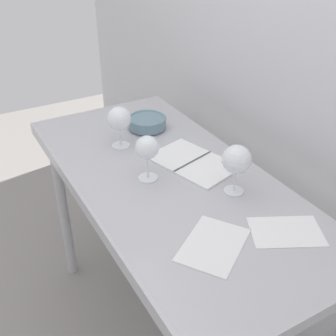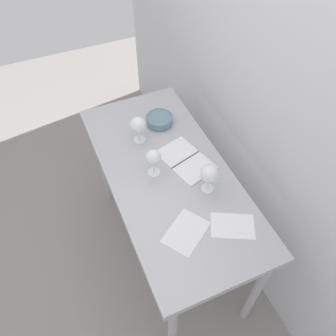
% 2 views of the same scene
% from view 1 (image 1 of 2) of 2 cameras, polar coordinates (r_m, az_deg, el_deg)
% --- Properties ---
extents(ground_plane, '(6.00, 6.00, 0.00)m').
position_cam_1_polar(ground_plane, '(2.17, 0.34, -21.58)').
color(ground_plane, gray).
extents(back_wall, '(3.80, 0.04, 2.60)m').
position_cam_1_polar(back_wall, '(1.66, 15.91, 15.26)').
color(back_wall, silver).
rests_on(back_wall, ground_plane).
extents(steel_counter, '(1.40, 0.65, 0.90)m').
position_cam_1_polar(steel_counter, '(1.60, 0.24, -4.39)').
color(steel_counter, '#B2B2B7').
rests_on(steel_counter, ground_plane).
extents(wine_glass_near_left, '(0.10, 0.10, 0.17)m').
position_cam_1_polar(wine_glass_near_left, '(1.70, -6.54, 6.46)').
color(wine_glass_near_left, white).
rests_on(wine_glass_near_left, steel_counter).
extents(wine_glass_near_center, '(0.08, 0.08, 0.17)m').
position_cam_1_polar(wine_glass_near_center, '(1.47, -2.80, 2.55)').
color(wine_glass_near_center, white).
rests_on(wine_glass_near_center, steel_counter).
extents(wine_glass_far_right, '(0.10, 0.10, 0.18)m').
position_cam_1_polar(wine_glass_far_right, '(1.42, 9.15, 0.99)').
color(wine_glass_far_right, white).
rests_on(wine_glass_far_right, steel_counter).
extents(open_notebook, '(0.36, 0.29, 0.01)m').
position_cam_1_polar(open_notebook, '(1.62, 3.33, 0.79)').
color(open_notebook, white).
rests_on(open_notebook, steel_counter).
extents(tasting_sheet_upper, '(0.22, 0.25, 0.00)m').
position_cam_1_polar(tasting_sheet_upper, '(1.34, 15.50, -8.18)').
color(tasting_sheet_upper, white).
rests_on(tasting_sheet_upper, steel_counter).
extents(tasting_sheet_lower, '(0.26, 0.27, 0.00)m').
position_cam_1_polar(tasting_sheet_lower, '(1.26, 6.07, -10.17)').
color(tasting_sheet_lower, white).
rests_on(tasting_sheet_lower, steel_counter).
extents(tasting_bowl, '(0.17, 0.17, 0.06)m').
position_cam_1_polar(tasting_bowl, '(1.87, -2.81, 6.16)').
color(tasting_bowl, '#4C4C4C').
rests_on(tasting_bowl, steel_counter).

